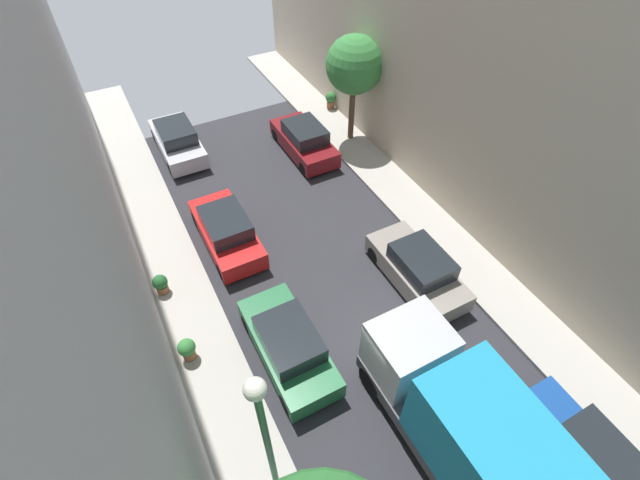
{
  "coord_description": "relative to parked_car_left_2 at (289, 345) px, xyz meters",
  "views": [
    {
      "loc": [
        -5.26,
        -5.57,
        13.15
      ],
      "look_at": [
        0.37,
        5.07,
        0.5
      ],
      "focal_mm": 25.41,
      "sensor_mm": 36.0,
      "label": 1
    }
  ],
  "objects": [
    {
      "name": "potted_plant_2",
      "position": [
        8.43,
        12.63,
        -0.07
      ],
      "size": [
        0.55,
        0.55,
        0.9
      ],
      "color": "brown",
      "rests_on": "sidewalk_right"
    },
    {
      "name": "delivery_truck",
      "position": [
        2.7,
        -4.92,
        1.07
      ],
      "size": [
        2.26,
        6.6,
        3.38
      ],
      "color": "#4C4C51",
      "rests_on": "ground"
    },
    {
      "name": "lamp_post",
      "position": [
        -1.9,
        -3.26,
        3.17
      ],
      "size": [
        0.44,
        0.44,
        5.7
      ],
      "color": "#26723F",
      "rests_on": "sidewalk_left"
    },
    {
      "name": "parked_car_left_2",
      "position": [
        0.0,
        0.0,
        0.0
      ],
      "size": [
        1.78,
        4.2,
        1.57
      ],
      "color": "#1E6638",
      "rests_on": "ground"
    },
    {
      "name": "parked_car_right_1",
      "position": [
        5.4,
        -6.72,
        0.0
      ],
      "size": [
        1.78,
        4.2,
        1.57
      ],
      "color": "#194799",
      "rests_on": "ground"
    },
    {
      "name": "parked_car_right_3",
      "position": [
        5.4,
        9.74,
        0.0
      ],
      "size": [
        1.78,
        4.2,
        1.57
      ],
      "color": "maroon",
      "rests_on": "ground"
    },
    {
      "name": "street_tree_1",
      "position": [
        7.95,
        9.67,
        3.18
      ],
      "size": [
        2.6,
        2.6,
        5.08
      ],
      "color": "brown",
      "rests_on": "sidewalk_right"
    },
    {
      "name": "potted_plant_4",
      "position": [
        -2.83,
        1.4,
        -0.1
      ],
      "size": [
        0.56,
        0.56,
        0.85
      ],
      "color": "brown",
      "rests_on": "sidewalk_left"
    },
    {
      "name": "parked_car_left_4",
      "position": [
        0.0,
        12.56,
        0.0
      ],
      "size": [
        1.78,
        4.2,
        1.57
      ],
      "color": "silver",
      "rests_on": "ground"
    },
    {
      "name": "ground",
      "position": [
        2.7,
        -1.35,
        -0.72
      ],
      "size": [
        32.0,
        32.0,
        0.0
      ],
      "primitive_type": "plane",
      "color": "#2D2D33"
    },
    {
      "name": "sidewalk_right",
      "position": [
        7.7,
        -1.35,
        -0.64
      ],
      "size": [
        2.0,
        44.0,
        0.15
      ],
      "primitive_type": "cube",
      "color": "#B7B2A8",
      "rests_on": "ground"
    },
    {
      "name": "parked_car_left_3",
      "position": [
        0.0,
        5.65,
        0.0
      ],
      "size": [
        1.78,
        4.2,
        1.57
      ],
      "color": "red",
      "rests_on": "ground"
    },
    {
      "name": "potted_plant_3",
      "position": [
        -2.91,
        4.4,
        -0.15
      ],
      "size": [
        0.52,
        0.52,
        0.78
      ],
      "color": "brown",
      "rests_on": "sidewalk_left"
    },
    {
      "name": "sidewalk_left",
      "position": [
        -2.3,
        -1.35,
        -0.64
      ],
      "size": [
        2.0,
        44.0,
        0.15
      ],
      "primitive_type": "cube",
      "color": "#B7B2A8",
      "rests_on": "ground"
    },
    {
      "name": "parked_car_right_2",
      "position": [
        5.4,
        0.62,
        0.0
      ],
      "size": [
        1.78,
        4.2,
        1.57
      ],
      "color": "gray",
      "rests_on": "ground"
    }
  ]
}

